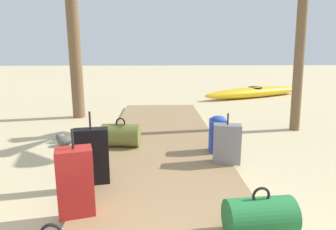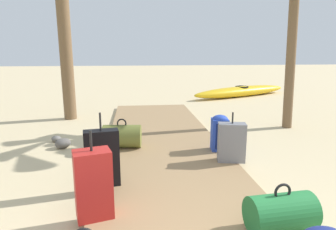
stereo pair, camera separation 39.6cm
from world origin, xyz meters
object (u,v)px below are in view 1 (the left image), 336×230
object	(u,v)px
suitcase_red	(75,182)
kayak	(255,92)
suitcase_grey	(227,144)
suitcase_black	(92,156)
duffel_bag_olive	(121,135)
backpack_blue	(218,133)
duffel_bag_green	(260,216)

from	to	relation	value
suitcase_red	kayak	distance (m)	9.09
suitcase_grey	kayak	xyz separation A→B (m)	(2.59, 6.62, -0.18)
suitcase_red	suitcase_black	bearing A→B (deg)	89.05
suitcase_red	kayak	bearing A→B (deg)	60.96
suitcase_red	suitcase_black	size ratio (longest dim) A/B	0.98
suitcase_black	duffel_bag_olive	xyz separation A→B (m)	(0.18, 1.44, -0.15)
backpack_blue	suitcase_black	world-z (taller)	suitcase_black
backpack_blue	suitcase_red	xyz separation A→B (m)	(-1.79, -1.83, 0.03)
suitcase_grey	suitcase_black	size ratio (longest dim) A/B	0.82
suitcase_grey	duffel_bag_green	world-z (taller)	suitcase_grey
suitcase_black	kayak	xyz separation A→B (m)	(4.40, 7.23, -0.24)
suitcase_red	duffel_bag_green	xyz separation A→B (m)	(1.72, -0.42, -0.17)
kayak	duffel_bag_green	bearing A→B (deg)	-107.86
kayak	backpack_blue	bearing A→B (deg)	-113.21
duffel_bag_olive	suitcase_red	bearing A→B (deg)	-95.10
suitcase_black	duffel_bag_olive	world-z (taller)	suitcase_black
suitcase_grey	kayak	size ratio (longest dim) A/B	0.17
suitcase_grey	suitcase_black	world-z (taller)	suitcase_black
suitcase_red	suitcase_grey	size ratio (longest dim) A/B	1.19
backpack_blue	duffel_bag_olive	size ratio (longest dim) A/B	0.88
backpack_blue	kayak	distance (m)	6.65
suitcase_grey	backpack_blue	bearing A→B (deg)	93.57
suitcase_grey	duffel_bag_olive	bearing A→B (deg)	152.85
duffel_bag_green	kayak	size ratio (longest dim) A/B	0.15
duffel_bag_green	suitcase_black	size ratio (longest dim) A/B	0.70
kayak	duffel_bag_olive	bearing A→B (deg)	-126.07
duffel_bag_green	suitcase_black	xyz separation A→B (m)	(-1.70, 1.13, 0.17)
backpack_blue	kayak	bearing A→B (deg)	66.79
suitcase_red	duffel_bag_olive	bearing A→B (deg)	84.90
backpack_blue	duffel_bag_green	distance (m)	2.25
duffel_bag_green	duffel_bag_olive	xyz separation A→B (m)	(-1.52, 2.57, 0.02)
suitcase_black	suitcase_red	bearing A→B (deg)	-90.95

